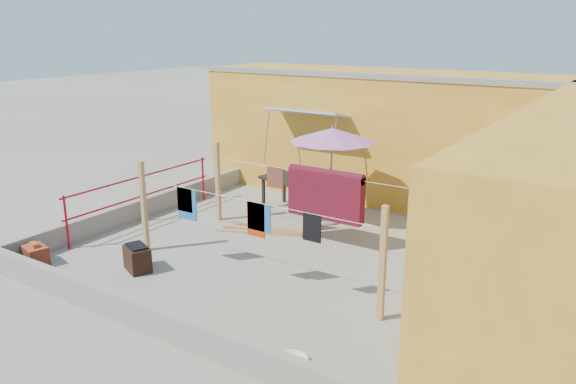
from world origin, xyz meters
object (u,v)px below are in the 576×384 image
Objects in this scene: outdoor_table at (295,183)px; white_basin at (291,361)px; brick_stack at (35,255)px; plant_back_a at (468,213)px; brazier at (137,258)px; patio_umbrella at (332,136)px; green_hose at (474,235)px; water_jug_b at (517,251)px; water_jug_a at (491,289)px.

outdoor_table is 6.39m from white_basin.
brick_stack is 0.68× the size of plant_back_a.
white_basin is (3.94, -0.96, -0.19)m from brazier.
plant_back_a is at bearing 24.42° from patio_umbrella.
brazier is 6.85m from green_hose.
patio_umbrella is 4.36m from water_jug_b.
white_basin is 6.36m from plant_back_a.
brazier is at bearing -129.16° from plant_back_a.
brick_stack reaches higher than water_jug_b.
white_basin is 3.78m from water_jug_a.
outdoor_table is at bearing -165.92° from plant_back_a.
water_jug_a is at bearing 23.39° from brazier.
outdoor_table is at bearing -170.73° from green_hose.
brick_stack is (-2.34, -5.26, -0.54)m from outdoor_table.
brazier reaches higher than water_jug_b.
outdoor_table is at bearing 66.05° from brick_stack.
brick_stack is 0.87× the size of brazier.
water_jug_b is 1.25m from green_hose.
brick_stack is 5.73m from white_basin.
brick_stack reaches higher than green_hose.
outdoor_table reaches higher than white_basin.
water_jug_b is (5.61, 4.34, -0.09)m from brazier.
water_jug_a is 2.83m from green_hose.
water_jug_b is at bearing 35.06° from brick_stack.
water_jug_b is (3.94, 0.20, -1.85)m from patio_umbrella.
plant_back_a reaches higher than outdoor_table.
patio_umbrella is at bearing 156.50° from water_jug_a.
green_hose is at bearing 47.74° from brazier.
white_basin is at bearing -116.28° from water_jug_a.
patio_umbrella is 6.34m from brick_stack.
white_basin is 5.56m from water_jug_b.
patio_umbrella is 2.75× the size of plant_back_a.
brick_stack is at bearing -113.95° from outdoor_table.
white_basin reaches higher than green_hose.
brazier is 1.88× the size of water_jug_b.
water_jug_b is at bearing -35.99° from green_hose.
plant_back_a is (3.82, 0.96, -0.32)m from outdoor_table.
outdoor_table reaches higher than water_jug_a.
green_hose is at bearing 42.80° from brick_stack.
water_jug_b is 1.63m from plant_back_a.
outdoor_table is 5.78m from brick_stack.
brick_stack reaches higher than white_basin.
plant_back_a is (2.70, 1.23, -1.59)m from patio_umbrella.
patio_umbrella is 4.68m from water_jug_a.
outdoor_table is at bearing 122.26° from white_basin.
white_basin is at bearing -1.11° from brick_stack.
patio_umbrella is 7.01× the size of water_jug_a.
water_jug_b is 0.42× the size of plant_back_a.
patio_umbrella reaches higher than white_basin.
plant_back_a is (-0.24, 0.30, 0.37)m from green_hose.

